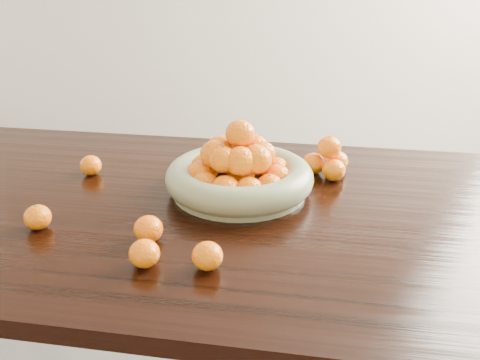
% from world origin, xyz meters
% --- Properties ---
extents(dining_table, '(2.00, 1.00, 0.75)m').
position_xyz_m(dining_table, '(0.00, 0.00, 0.66)').
color(dining_table, black).
rests_on(dining_table, ground).
extents(fruit_bowl, '(0.38, 0.38, 0.19)m').
position_xyz_m(fruit_bowl, '(0.02, 0.08, 0.80)').
color(fruit_bowl, gray).
rests_on(fruit_bowl, dining_table).
extents(orange_pyramid, '(0.13, 0.13, 0.11)m').
position_xyz_m(orange_pyramid, '(0.25, 0.24, 0.79)').
color(orange_pyramid, orange).
rests_on(orange_pyramid, dining_table).
extents(loose_orange_0, '(0.06, 0.06, 0.06)m').
position_xyz_m(loose_orange_0, '(-0.38, -0.19, 0.78)').
color(loose_orange_0, orange).
rests_on(loose_orange_0, dining_table).
extents(loose_orange_1, '(0.06, 0.06, 0.06)m').
position_xyz_m(loose_orange_1, '(-0.12, -0.20, 0.78)').
color(loose_orange_1, orange).
rests_on(loose_orange_1, dining_table).
extents(loose_orange_2, '(0.06, 0.06, 0.06)m').
position_xyz_m(loose_orange_2, '(0.03, -0.28, 0.78)').
color(loose_orange_2, orange).
rests_on(loose_orange_2, dining_table).
extents(loose_orange_3, '(0.06, 0.06, 0.06)m').
position_xyz_m(loose_orange_3, '(-0.40, 0.13, 0.78)').
color(loose_orange_3, orange).
rests_on(loose_orange_3, dining_table).
extents(loose_orange_4, '(0.06, 0.06, 0.06)m').
position_xyz_m(loose_orange_4, '(-0.10, -0.30, 0.78)').
color(loose_orange_4, orange).
rests_on(loose_orange_4, dining_table).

